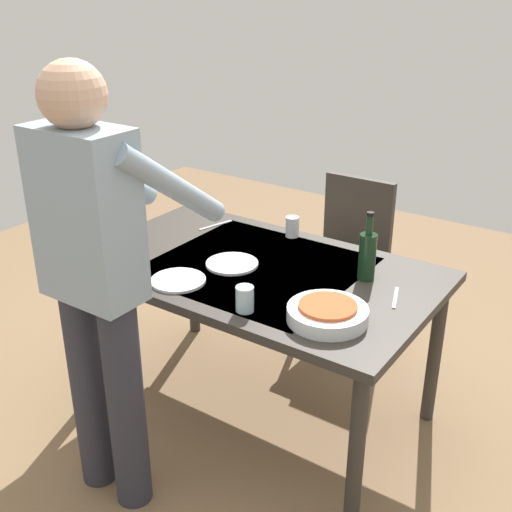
% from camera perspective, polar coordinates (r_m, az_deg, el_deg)
% --- Properties ---
extents(ground_plane, '(6.00, 6.00, 0.00)m').
position_cam_1_polar(ground_plane, '(3.16, -0.00, -13.40)').
color(ground_plane, '#846647').
extents(dining_table, '(1.55, 0.93, 0.75)m').
position_cam_1_polar(dining_table, '(2.80, -0.00, -2.31)').
color(dining_table, '#332D28').
rests_on(dining_table, ground_plane).
extents(chair_near, '(0.40, 0.40, 0.91)m').
position_cam_1_polar(chair_near, '(3.51, 8.28, 0.49)').
color(chair_near, black).
rests_on(chair_near, ground_plane).
extents(person_server, '(0.42, 0.61, 1.69)m').
position_cam_1_polar(person_server, '(2.29, -14.08, -1.43)').
color(person_server, '#2D2D38').
rests_on(person_server, ground_plane).
extents(wine_bottle, '(0.07, 0.07, 0.30)m').
position_cam_1_polar(wine_bottle, '(2.65, 9.96, 0.12)').
color(wine_bottle, black).
rests_on(wine_bottle, dining_table).
extents(wine_glass_left, '(0.07, 0.07, 0.15)m').
position_cam_1_polar(wine_glass_left, '(3.00, -12.92, 2.62)').
color(wine_glass_left, white).
rests_on(wine_glass_left, dining_table).
extents(water_cup_near_left, '(0.07, 0.07, 0.10)m').
position_cam_1_polar(water_cup_near_left, '(2.39, -1.02, -3.87)').
color(water_cup_near_left, silver).
rests_on(water_cup_near_left, dining_table).
extents(water_cup_near_right, '(0.07, 0.07, 0.10)m').
position_cam_1_polar(water_cup_near_right, '(2.88, -14.29, 0.43)').
color(water_cup_near_right, silver).
rests_on(water_cup_near_right, dining_table).
extents(water_cup_far_left, '(0.06, 0.06, 0.10)m').
position_cam_1_polar(water_cup_far_left, '(3.07, 3.27, 2.64)').
color(water_cup_far_left, silver).
rests_on(water_cup_far_left, dining_table).
extents(serving_bowl_pasta, '(0.30, 0.30, 0.07)m').
position_cam_1_polar(serving_bowl_pasta, '(2.34, 6.44, -5.10)').
color(serving_bowl_pasta, silver).
rests_on(serving_bowl_pasta, dining_table).
extents(dinner_plate_near, '(0.23, 0.23, 0.01)m').
position_cam_1_polar(dinner_plate_near, '(2.65, -7.01, -2.19)').
color(dinner_plate_near, silver).
rests_on(dinner_plate_near, dining_table).
extents(dinner_plate_far, '(0.23, 0.23, 0.01)m').
position_cam_1_polar(dinner_plate_far, '(2.78, -2.17, -0.69)').
color(dinner_plate_far, silver).
rests_on(dinner_plate_far, dining_table).
extents(table_knife, '(0.07, 0.20, 0.00)m').
position_cam_1_polar(table_knife, '(3.22, -3.64, 2.78)').
color(table_knife, silver).
rests_on(table_knife, dining_table).
extents(table_fork, '(0.07, 0.17, 0.00)m').
position_cam_1_polar(table_fork, '(2.56, 12.41, -3.67)').
color(table_fork, silver).
rests_on(table_fork, dining_table).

